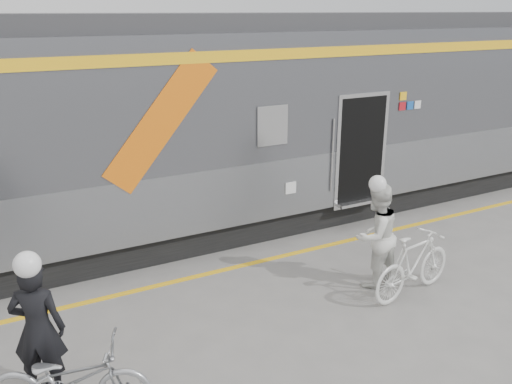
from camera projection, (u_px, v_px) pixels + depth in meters
ground at (290, 334)px, 7.30m from camera, size 90.00×90.00×0.00m
train at (226, 123)px, 10.61m from camera, size 24.00×3.17×4.10m
safety_strip at (223, 270)px, 9.10m from camera, size 24.00×0.12×0.01m
man at (38, 329)px, 5.95m from camera, size 0.71×0.61×1.64m
bicycle_left at (70, 380)px, 5.70m from camera, size 1.81×1.27×0.90m
woman at (376, 236)px, 8.39m from camera, size 0.89×0.75×1.66m
bicycle_right at (413, 264)px, 8.17m from camera, size 1.73×0.72×1.01m
helmet_man at (26, 249)px, 5.65m from camera, size 0.28×0.28×0.28m
helmet_woman at (380, 176)px, 8.09m from camera, size 0.27×0.27×0.27m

